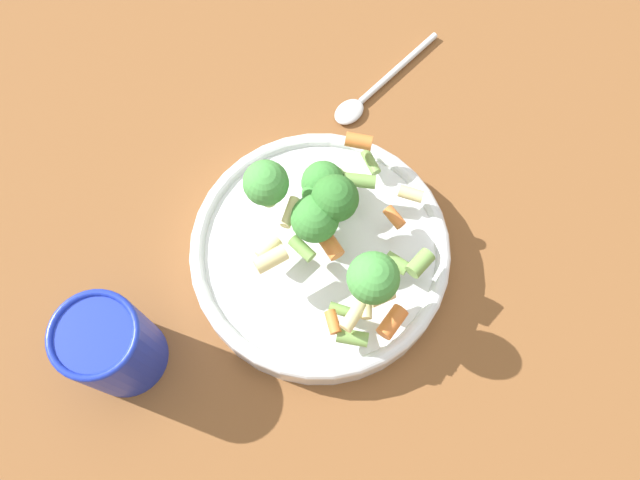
{
  "coord_description": "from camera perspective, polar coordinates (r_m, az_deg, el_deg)",
  "views": [
    {
      "loc": [
        -0.13,
        -0.15,
        0.58
      ],
      "look_at": [
        0.0,
        0.0,
        0.05
      ],
      "focal_mm": 35.0,
      "sensor_mm": 36.0,
      "label": 1
    }
  ],
  "objects": [
    {
      "name": "ground_plane",
      "position": [
        0.61,
        -0.0,
        -1.8
      ],
      "size": [
        3.0,
        3.0,
        0.0
      ],
      "primitive_type": "plane",
      "color": "brown"
    },
    {
      "name": "bowl",
      "position": [
        0.59,
        -0.0,
        -1.13
      ],
      "size": [
        0.24,
        0.24,
        0.04
      ],
      "color": "silver",
      "rests_on": "ground_plane"
    },
    {
      "name": "pasta_salad",
      "position": [
        0.53,
        0.79,
        1.95
      ],
      "size": [
        0.17,
        0.18,
        0.09
      ],
      "color": "#8CB766",
      "rests_on": "bowl"
    },
    {
      "name": "cup",
      "position": [
        0.57,
        -18.54,
        -9.17
      ],
      "size": [
        0.07,
        0.07,
        0.1
      ],
      "color": "#192DAD",
      "rests_on": "ground_plane"
    },
    {
      "name": "spoon",
      "position": [
        0.69,
        4.49,
        13.14
      ],
      "size": [
        0.16,
        0.03,
        0.01
      ],
      "rotation": [
        0.0,
        0.0,
        9.53
      ],
      "color": "silver",
      "rests_on": "ground_plane"
    }
  ]
}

